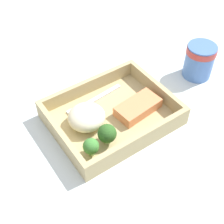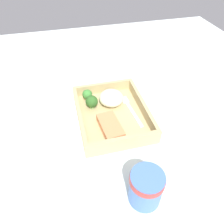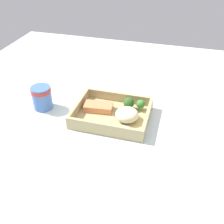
# 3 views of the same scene
# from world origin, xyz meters

# --- Properties ---
(ground_plane) EXTENTS (1.60, 1.60, 0.02)m
(ground_plane) POSITION_xyz_m (0.00, 0.00, -0.01)
(ground_plane) COLOR silver
(takeout_tray) EXTENTS (0.28, 0.22, 0.01)m
(takeout_tray) POSITION_xyz_m (0.00, 0.00, 0.01)
(takeout_tray) COLOR tan
(takeout_tray) RESTS_ON ground_plane
(tray_rim) EXTENTS (0.28, 0.22, 0.04)m
(tray_rim) POSITION_xyz_m (0.00, 0.00, 0.03)
(tray_rim) COLOR tan
(tray_rim) RESTS_ON takeout_tray
(salmon_fillet) EXTENTS (0.11, 0.07, 0.03)m
(salmon_fillet) POSITION_xyz_m (-0.06, 0.02, 0.02)
(salmon_fillet) COLOR #E48653
(salmon_fillet) RESTS_ON takeout_tray
(mashed_potatoes) EXTENTS (0.09, 0.08, 0.05)m
(mashed_potatoes) POSITION_xyz_m (0.06, -0.01, 0.04)
(mashed_potatoes) COLOR beige
(mashed_potatoes) RESTS_ON takeout_tray
(broccoli_floret_1) EXTENTS (0.04, 0.04, 0.05)m
(broccoli_floret_1) POSITION_xyz_m (0.05, 0.06, 0.04)
(broccoli_floret_1) COLOR #85A366
(broccoli_floret_1) RESTS_ON takeout_tray
(broccoli_floret_2) EXTENTS (0.03, 0.03, 0.04)m
(broccoli_floret_2) POSITION_xyz_m (0.10, 0.06, 0.04)
(broccoli_floret_2) COLOR #7CA35D
(broccoli_floret_2) RESTS_ON takeout_tray
(fork) EXTENTS (0.16, 0.03, 0.00)m
(fork) POSITION_xyz_m (0.01, -0.07, 0.01)
(fork) COLOR silver
(fork) RESTS_ON takeout_tray
(paper_cup) EXTENTS (0.08, 0.08, 0.09)m
(paper_cup) POSITION_xyz_m (-0.28, -0.01, 0.05)
(paper_cup) COLOR #4870B5
(paper_cup) RESTS_ON ground_plane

